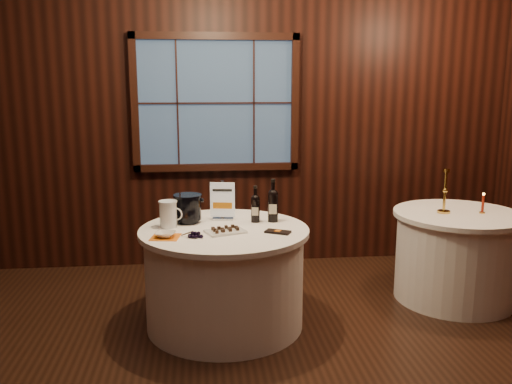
{
  "coord_description": "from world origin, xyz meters",
  "views": [
    {
      "loc": [
        -0.18,
        -2.94,
        1.85
      ],
      "look_at": [
        0.23,
        0.9,
        1.07
      ],
      "focal_mm": 38.0,
      "sensor_mm": 36.0,
      "label": 1
    }
  ],
  "objects": [
    {
      "name": "back_wall",
      "position": [
        0.0,
        2.48,
        1.54
      ],
      "size": [
        6.0,
        0.1,
        3.0
      ],
      "color": "black",
      "rests_on": "ground"
    },
    {
      "name": "main_table",
      "position": [
        0.0,
        1.0,
        0.39
      ],
      "size": [
        1.28,
        1.28,
        0.77
      ],
      "color": "white",
      "rests_on": "ground"
    },
    {
      "name": "side_table",
      "position": [
        2.0,
        1.3,
        0.39
      ],
      "size": [
        1.08,
        1.08,
        0.77
      ],
      "color": "white",
      "rests_on": "ground"
    },
    {
      "name": "sign_stand",
      "position": [
        0.0,
        1.26,
        0.88
      ],
      "size": [
        0.19,
        0.12,
        0.32
      ],
      "rotation": [
        0.0,
        0.0,
        -0.17
      ],
      "color": "#B1B2B8",
      "rests_on": "main_table"
    },
    {
      "name": "port_bottle_left",
      "position": [
        0.25,
        1.17,
        0.9
      ],
      "size": [
        0.07,
        0.08,
        0.29
      ],
      "rotation": [
        0.0,
        0.0,
        -0.17
      ],
      "color": "black",
      "rests_on": "main_table"
    },
    {
      "name": "port_bottle_right",
      "position": [
        0.39,
        1.17,
        0.92
      ],
      "size": [
        0.08,
        0.09,
        0.34
      ],
      "rotation": [
        0.0,
        0.0,
        -0.15
      ],
      "color": "black",
      "rests_on": "main_table"
    },
    {
      "name": "ice_bucket",
      "position": [
        -0.27,
        1.2,
        0.89
      ],
      "size": [
        0.22,
        0.22,
        0.22
      ],
      "color": "black",
      "rests_on": "main_table"
    },
    {
      "name": "chocolate_plate",
      "position": [
        0.0,
        0.88,
        0.79
      ],
      "size": [
        0.32,
        0.27,
        0.04
      ],
      "rotation": [
        0.0,
        0.0,
        0.35
      ],
      "color": "white",
      "rests_on": "main_table"
    },
    {
      "name": "chocolate_box",
      "position": [
        0.38,
        0.84,
        0.78
      ],
      "size": [
        0.2,
        0.17,
        0.02
      ],
      "primitive_type": "cube",
      "rotation": [
        0.0,
        0.0,
        -0.5
      ],
      "color": "black",
      "rests_on": "main_table"
    },
    {
      "name": "grape_bunch",
      "position": [
        -0.21,
        0.79,
        0.79
      ],
      "size": [
        0.18,
        0.11,
        0.04
      ],
      "rotation": [
        0.0,
        0.0,
        -0.41
      ],
      "color": "black",
      "rests_on": "main_table"
    },
    {
      "name": "glass_pitcher",
      "position": [
        -0.42,
        1.09,
        0.87
      ],
      "size": [
        0.19,
        0.14,
        0.2
      ],
      "rotation": [
        0.0,
        0.0,
        -0.37
      ],
      "color": "white",
      "rests_on": "main_table"
    },
    {
      "name": "orange_napkin",
      "position": [
        -0.43,
        0.81,
        0.77
      ],
      "size": [
        0.23,
        0.23,
        0.0
      ],
      "primitive_type": "cube",
      "rotation": [
        0.0,
        0.0,
        -0.16
      ],
      "color": "orange",
      "rests_on": "main_table"
    },
    {
      "name": "cracker_bowl",
      "position": [
        -0.43,
        0.81,
        0.79
      ],
      "size": [
        0.18,
        0.18,
        0.04
      ],
      "primitive_type": "imported",
      "rotation": [
        0.0,
        0.0,
        -0.25
      ],
      "color": "white",
      "rests_on": "orange_napkin"
    },
    {
      "name": "brass_candlestick",
      "position": [
        1.86,
        1.3,
        0.91
      ],
      "size": [
        0.11,
        0.11,
        0.38
      ],
      "color": "gold",
      "rests_on": "side_table"
    },
    {
      "name": "red_candle",
      "position": [
        2.18,
        1.25,
        0.84
      ],
      "size": [
        0.05,
        0.05,
        0.18
      ],
      "color": "gold",
      "rests_on": "side_table"
    }
  ]
}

